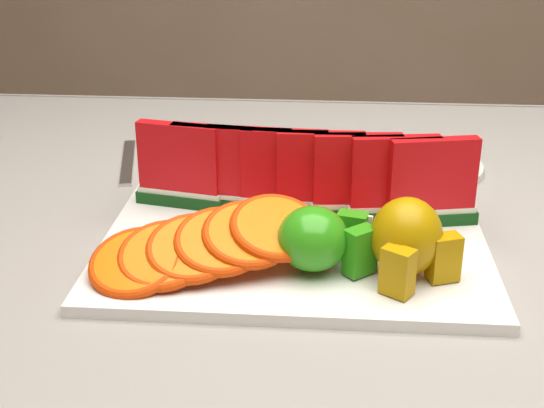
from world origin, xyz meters
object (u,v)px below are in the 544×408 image
object	(u,v)px
fork	(130,160)
side_plate	(414,166)
apple_cluster	(320,239)
platter	(294,245)
pear_cluster	(408,240)

from	to	relation	value
fork	side_plate	bearing A→B (deg)	0.09
fork	apple_cluster	bearing A→B (deg)	-49.45
side_plate	fork	world-z (taller)	side_plate
platter	pear_cluster	world-z (taller)	pear_cluster
pear_cluster	platter	bearing A→B (deg)	147.92
pear_cluster	side_plate	distance (m)	0.32
side_plate	fork	bearing A→B (deg)	-179.91
platter	apple_cluster	bearing A→B (deg)	-66.25
apple_cluster	side_plate	distance (m)	0.34
platter	side_plate	distance (m)	0.29
apple_cluster	pear_cluster	size ratio (longest dim) A/B	1.08
side_plate	fork	xyz separation A→B (m)	(-0.39, -0.00, -0.00)
apple_cluster	fork	distance (m)	0.41
side_plate	apple_cluster	bearing A→B (deg)	-111.08
apple_cluster	side_plate	xyz separation A→B (m)	(0.12, 0.31, -0.04)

